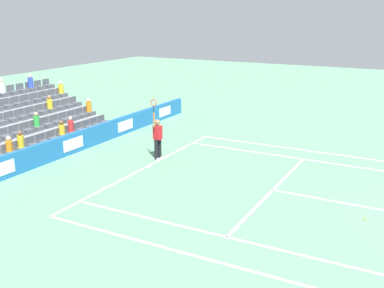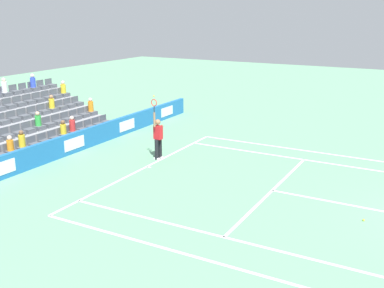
# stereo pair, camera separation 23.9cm
# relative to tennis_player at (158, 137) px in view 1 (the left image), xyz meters

# --- Properties ---
(line_baseline) EXTENTS (10.97, 0.10, 0.01)m
(line_baseline) POSITION_rel_tennis_player_xyz_m (1.15, 0.15, -0.99)
(line_baseline) COLOR white
(line_baseline) RESTS_ON ground
(line_service) EXTENTS (8.23, 0.10, 0.01)m
(line_service) POSITION_rel_tennis_player_xyz_m (1.15, 5.64, -0.99)
(line_service) COLOR white
(line_service) RESTS_ON ground
(line_centre_service) EXTENTS (0.10, 6.40, 0.01)m
(line_centre_service) POSITION_rel_tennis_player_xyz_m (1.15, 8.84, -0.99)
(line_centre_service) COLOR white
(line_centre_service) RESTS_ON ground
(line_singles_sideline_left) EXTENTS (0.10, 11.89, 0.01)m
(line_singles_sideline_left) POSITION_rel_tennis_player_xyz_m (5.26, 6.10, -0.99)
(line_singles_sideline_left) COLOR white
(line_singles_sideline_left) RESTS_ON ground
(line_singles_sideline_right) EXTENTS (0.10, 11.89, 0.01)m
(line_singles_sideline_right) POSITION_rel_tennis_player_xyz_m (-2.97, 6.10, -0.99)
(line_singles_sideline_right) COLOR white
(line_singles_sideline_right) RESTS_ON ground
(line_doubles_sideline_left) EXTENTS (0.10, 11.89, 0.01)m
(line_doubles_sideline_left) POSITION_rel_tennis_player_xyz_m (6.63, 6.10, -0.99)
(line_doubles_sideline_left) COLOR white
(line_doubles_sideline_left) RESTS_ON ground
(line_doubles_sideline_right) EXTENTS (0.10, 11.89, 0.01)m
(line_doubles_sideline_right) POSITION_rel_tennis_player_xyz_m (-4.34, 6.10, -0.99)
(line_doubles_sideline_right) COLOR white
(line_doubles_sideline_right) RESTS_ON ground
(line_centre_mark) EXTENTS (0.10, 0.20, 0.01)m
(line_centre_mark) POSITION_rel_tennis_player_xyz_m (1.15, 0.25, -0.99)
(line_centre_mark) COLOR white
(line_centre_mark) RESTS_ON ground
(sponsor_barrier) EXTENTS (19.91, 0.22, 0.94)m
(sponsor_barrier) POSITION_rel_tennis_player_xyz_m (1.15, -3.89, -0.52)
(sponsor_barrier) COLOR #1E66AD
(sponsor_barrier) RESTS_ON ground
(tennis_player) EXTENTS (0.52, 0.38, 2.85)m
(tennis_player) POSITION_rel_tennis_player_xyz_m (0.00, 0.00, 0.00)
(tennis_player) COLOR black
(tennis_player) RESTS_ON ground
(stadium_stand) EXTENTS (8.06, 4.75, 3.04)m
(stadium_stand) POSITION_rel_tennis_player_xyz_m (1.15, -7.46, -0.17)
(stadium_stand) COLOR gray
(stadium_stand) RESTS_ON ground
(loose_tennis_ball) EXTENTS (0.07, 0.07, 0.07)m
(loose_tennis_ball) POSITION_rel_tennis_player_xyz_m (2.21, 8.97, -0.96)
(loose_tennis_ball) COLOR #D1E533
(loose_tennis_ball) RESTS_ON ground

